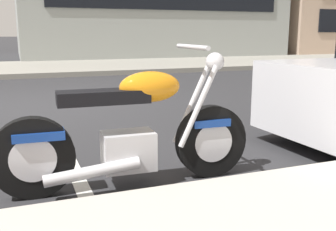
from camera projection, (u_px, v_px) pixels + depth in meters
ground_plane at (46, 105)px, 6.58m from camera, size 260.00×260.00×0.00m
sidewalk_far_curb at (325, 59)px, 16.91m from camera, size 120.00×5.00×0.14m
parking_stall_stripe at (78, 179)px, 3.26m from camera, size 0.12×2.20×0.01m
parked_motorcycle at (131, 134)px, 3.06m from camera, size 2.02×0.62×1.10m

